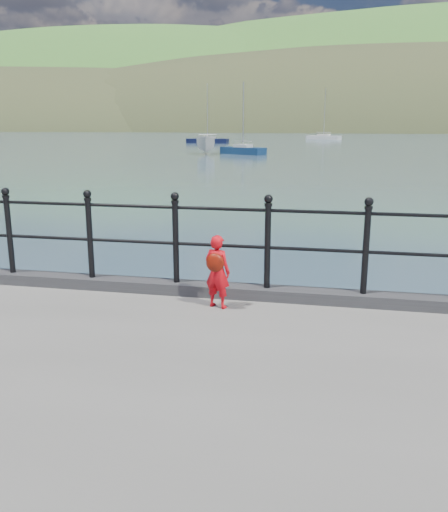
% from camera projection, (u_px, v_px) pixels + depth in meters
% --- Properties ---
extents(ground, '(600.00, 600.00, 0.00)m').
position_uv_depth(ground, '(223.00, 361.00, 7.47)').
color(ground, '#2D4251').
rests_on(ground, ground).
extents(kerb, '(60.00, 0.30, 0.15)m').
position_uv_depth(kerb, '(221.00, 290.00, 7.07)').
color(kerb, '#28282B').
rests_on(kerb, quay).
extents(railing, '(18.11, 0.11, 1.20)m').
position_uv_depth(railing, '(221.00, 234.00, 6.89)').
color(railing, black).
rests_on(railing, kerb).
extents(far_shore, '(830.00, 200.00, 156.00)m').
position_uv_depth(far_shore, '(423.00, 183.00, 233.06)').
color(far_shore, '#333A21').
rests_on(far_shore, ground).
extents(child, '(0.38, 0.34, 0.91)m').
position_uv_depth(child, '(217.00, 271.00, 6.53)').
color(child, red).
rests_on(child, quay).
extents(launch_white, '(2.95, 5.33, 1.94)m').
position_uv_depth(launch_white, '(206.00, 145.00, 54.22)').
color(launch_white, silver).
rests_on(launch_white, ground).
extents(sailboat_port, '(4.98, 3.72, 7.19)m').
position_uv_depth(sailboat_port, '(243.00, 151.00, 54.50)').
color(sailboat_port, navy).
rests_on(sailboat_port, ground).
extents(sailboat_left, '(6.38, 2.26, 8.90)m').
position_uv_depth(sailboat_left, '(208.00, 141.00, 82.20)').
color(sailboat_left, black).
rests_on(sailboat_left, ground).
extents(sailboat_deep, '(6.47, 4.12, 9.21)m').
position_uv_depth(sailboat_deep, '(324.00, 138.00, 98.87)').
color(sailboat_deep, silver).
rests_on(sailboat_deep, ground).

